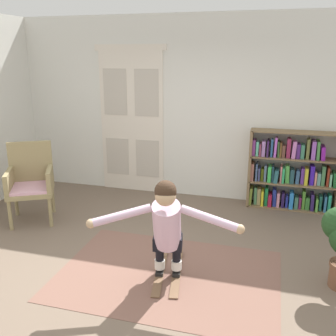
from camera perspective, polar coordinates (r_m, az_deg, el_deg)
name	(u,v)px	position (r m, az deg, el deg)	size (l,w,h in m)	color
ground_plane	(142,274)	(4.31, -3.94, -15.42)	(7.20, 7.20, 0.00)	brown
back_wall	(194,109)	(6.23, 3.88, 8.78)	(6.00, 0.10, 2.90)	silver
double_door	(132,120)	(6.50, -5.43, 7.10)	(1.22, 0.05, 2.45)	silver
rug	(168,274)	(4.28, 0.02, -15.58)	(2.34, 1.65, 0.01)	brown
bookshelf	(290,174)	(6.09, 17.79, -0.83)	(1.32, 0.30, 1.20)	brown
wicker_chair	(31,180)	(5.73, -19.80, -1.74)	(0.81, 0.81, 1.10)	#928257
skis_pair	(168,271)	(4.30, 0.06, -15.14)	(0.43, 0.94, 0.07)	brown
person_skier	(167,224)	(3.82, -0.19, -8.29)	(1.46, 0.71, 1.09)	white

